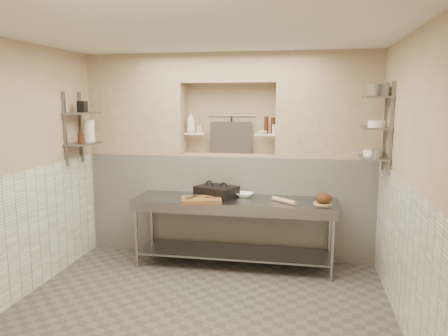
% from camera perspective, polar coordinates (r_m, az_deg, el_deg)
% --- Properties ---
extents(floor, '(4.00, 3.90, 0.10)m').
position_cam_1_polar(floor, '(4.91, -2.96, -18.00)').
color(floor, '#58534E').
rests_on(floor, ground).
extents(ceiling, '(4.00, 3.90, 0.10)m').
position_cam_1_polar(ceiling, '(4.44, -3.27, 17.71)').
color(ceiling, silver).
rests_on(ceiling, ground).
extents(wall_left, '(0.10, 3.90, 2.80)m').
position_cam_1_polar(wall_left, '(5.31, -25.13, -0.28)').
color(wall_left, tan).
rests_on(wall_left, ground).
extents(wall_right, '(0.10, 3.90, 2.80)m').
position_cam_1_polar(wall_right, '(4.44, 23.56, -1.82)').
color(wall_right, tan).
rests_on(wall_right, ground).
extents(wall_back, '(4.00, 0.10, 2.80)m').
position_cam_1_polar(wall_back, '(6.39, 1.12, 1.95)').
color(wall_back, tan).
rests_on(wall_back, ground).
extents(wall_front, '(4.00, 0.10, 2.80)m').
position_cam_1_polar(wall_front, '(2.60, -13.67, -8.51)').
color(wall_front, tan).
rests_on(wall_front, ground).
extents(backwall_lower, '(4.00, 0.40, 1.40)m').
position_cam_1_polar(backwall_lower, '(6.27, 0.73, -4.69)').
color(backwall_lower, white).
rests_on(backwall_lower, floor).
extents(alcove_sill, '(1.30, 0.40, 0.02)m').
position_cam_1_polar(alcove_sill, '(6.14, 0.74, 1.77)').
color(alcove_sill, tan).
rests_on(alcove_sill, backwall_lower).
extents(backwall_pillar_left, '(1.35, 0.40, 1.40)m').
position_cam_1_polar(backwall_pillar_left, '(6.46, -11.04, 8.09)').
color(backwall_pillar_left, tan).
rests_on(backwall_pillar_left, backwall_lower).
extents(backwall_pillar_right, '(1.35, 0.40, 1.40)m').
position_cam_1_polar(backwall_pillar_right, '(6.01, 13.42, 7.97)').
color(backwall_pillar_right, tan).
rests_on(backwall_pillar_right, backwall_lower).
extents(backwall_header, '(1.30, 0.40, 0.40)m').
position_cam_1_polar(backwall_header, '(6.11, 0.76, 12.91)').
color(backwall_header, tan).
rests_on(backwall_header, backwall_lower).
extents(wainscot_left, '(0.02, 3.90, 1.40)m').
position_cam_1_polar(wainscot_left, '(5.42, -24.13, -7.63)').
color(wainscot_left, white).
rests_on(wainscot_left, floor).
extents(wainscot_right, '(0.02, 3.90, 1.40)m').
position_cam_1_polar(wainscot_right, '(4.60, 22.28, -10.41)').
color(wainscot_right, white).
rests_on(wainscot_right, floor).
extents(alcove_shelf_left, '(0.28, 0.16, 0.02)m').
position_cam_1_polar(alcove_shelf_left, '(6.22, -3.81, 4.52)').
color(alcove_shelf_left, white).
rests_on(alcove_shelf_left, backwall_lower).
extents(alcove_shelf_right, '(0.28, 0.16, 0.02)m').
position_cam_1_polar(alcove_shelf_right, '(6.05, 5.43, 4.38)').
color(alcove_shelf_right, white).
rests_on(alcove_shelf_right, backwall_lower).
extents(utensil_rail, '(0.70, 0.02, 0.02)m').
position_cam_1_polar(utensil_rail, '(6.27, 1.02, 6.86)').
color(utensil_rail, gray).
rests_on(utensil_rail, wall_back).
extents(hanging_steel, '(0.02, 0.02, 0.30)m').
position_cam_1_polar(hanging_steel, '(6.26, 0.98, 5.30)').
color(hanging_steel, black).
rests_on(hanging_steel, utensil_rail).
extents(splash_panel, '(0.60, 0.08, 0.45)m').
position_cam_1_polar(splash_panel, '(6.22, 0.90, 3.98)').
color(splash_panel, '#383330').
rests_on(splash_panel, alcove_sill).
extents(shelf_rail_left_a, '(0.03, 0.03, 0.95)m').
position_cam_1_polar(shelf_rail_left_a, '(6.29, -18.18, 5.06)').
color(shelf_rail_left_a, slate).
rests_on(shelf_rail_left_a, wall_left).
extents(shelf_rail_left_b, '(0.03, 0.03, 0.95)m').
position_cam_1_polar(shelf_rail_left_b, '(5.94, -20.03, 4.78)').
color(shelf_rail_left_b, slate).
rests_on(shelf_rail_left_b, wall_left).
extents(wall_shelf_left_lower, '(0.30, 0.50, 0.02)m').
position_cam_1_polar(wall_shelf_left_lower, '(6.06, -17.87, 3.06)').
color(wall_shelf_left_lower, slate).
rests_on(wall_shelf_left_lower, wall_left).
extents(wall_shelf_left_upper, '(0.30, 0.50, 0.03)m').
position_cam_1_polar(wall_shelf_left_upper, '(6.04, -18.05, 6.83)').
color(wall_shelf_left_upper, slate).
rests_on(wall_shelf_left_upper, wall_left).
extents(shelf_rail_right_a, '(0.03, 0.03, 1.05)m').
position_cam_1_polar(shelf_rail_right_a, '(5.59, 20.25, 5.06)').
color(shelf_rail_right_a, slate).
rests_on(shelf_rail_right_a, wall_right).
extents(shelf_rail_right_b, '(0.03, 0.03, 1.05)m').
position_cam_1_polar(shelf_rail_right_b, '(5.20, 20.98, 4.78)').
color(shelf_rail_right_b, slate).
rests_on(shelf_rail_right_b, wall_right).
extents(wall_shelf_right_lower, '(0.30, 0.50, 0.02)m').
position_cam_1_polar(wall_shelf_right_lower, '(5.41, 19.00, 1.29)').
color(wall_shelf_right_lower, slate).
rests_on(wall_shelf_right_lower, wall_right).
extents(wall_shelf_right_mid, '(0.30, 0.50, 0.02)m').
position_cam_1_polar(wall_shelf_right_mid, '(5.38, 19.18, 4.99)').
color(wall_shelf_right_mid, slate).
rests_on(wall_shelf_right_mid, wall_right).
extents(wall_shelf_right_upper, '(0.30, 0.50, 0.03)m').
position_cam_1_polar(wall_shelf_right_upper, '(5.37, 19.37, 8.71)').
color(wall_shelf_right_upper, slate).
rests_on(wall_shelf_right_upper, wall_right).
extents(prep_table, '(2.60, 0.70, 0.90)m').
position_cam_1_polar(prep_table, '(5.72, 1.29, -6.62)').
color(prep_table, gray).
rests_on(prep_table, floor).
extents(panini_press, '(0.61, 0.54, 0.14)m').
position_cam_1_polar(panini_press, '(5.81, -0.98, -3.06)').
color(panini_press, black).
rests_on(panini_press, prep_table).
extents(cutting_board, '(0.57, 0.47, 0.04)m').
position_cam_1_polar(cutting_board, '(5.54, -2.97, -4.14)').
color(cutting_board, brown).
rests_on(cutting_board, prep_table).
extents(knife_blade, '(0.23, 0.14, 0.01)m').
position_cam_1_polar(knife_blade, '(5.56, -1.30, -3.83)').
color(knife_blade, gray).
rests_on(knife_blade, cutting_board).
extents(tongs, '(0.12, 0.26, 0.02)m').
position_cam_1_polar(tongs, '(5.54, -4.27, -3.78)').
color(tongs, gray).
rests_on(tongs, cutting_board).
extents(mixing_bowl, '(0.26, 0.26, 0.06)m').
position_cam_1_polar(mixing_bowl, '(5.79, 2.73, -3.51)').
color(mixing_bowl, white).
rests_on(mixing_bowl, prep_table).
extents(rolling_pin, '(0.32, 0.28, 0.06)m').
position_cam_1_polar(rolling_pin, '(5.50, 7.84, -4.24)').
color(rolling_pin, tan).
rests_on(rolling_pin, prep_table).
extents(bread_board, '(0.24, 0.24, 0.01)m').
position_cam_1_polar(bread_board, '(5.53, 12.81, -4.54)').
color(bread_board, tan).
rests_on(bread_board, prep_table).
extents(bread_loaf, '(0.21, 0.21, 0.12)m').
position_cam_1_polar(bread_loaf, '(5.51, 12.84, -3.85)').
color(bread_loaf, '#4C2D19').
rests_on(bread_loaf, bread_board).
extents(bottle_soap, '(0.13, 0.13, 0.30)m').
position_cam_1_polar(bottle_soap, '(6.18, -4.34, 6.00)').
color(bottle_soap, white).
rests_on(bottle_soap, alcove_shelf_left).
extents(jar_alcove, '(0.07, 0.07, 0.11)m').
position_cam_1_polar(jar_alcove, '(6.23, -3.19, 5.15)').
color(jar_alcove, tan).
rests_on(jar_alcove, alcove_shelf_left).
extents(bowl_alcove, '(0.15, 0.15, 0.04)m').
position_cam_1_polar(bowl_alcove, '(6.03, 5.02, 4.70)').
color(bowl_alcove, white).
rests_on(bowl_alcove, alcove_shelf_right).
extents(condiment_a, '(0.06, 0.06, 0.22)m').
position_cam_1_polar(condiment_a, '(6.04, 6.42, 5.54)').
color(condiment_a, '#3B1A10').
rests_on(condiment_a, alcove_shelf_right).
extents(condiment_b, '(0.06, 0.06, 0.24)m').
position_cam_1_polar(condiment_b, '(6.07, 5.54, 5.63)').
color(condiment_b, '#3B1A10').
rests_on(condiment_b, alcove_shelf_right).
extents(condiment_c, '(0.07, 0.07, 0.13)m').
position_cam_1_polar(condiment_c, '(6.04, 6.51, 5.08)').
color(condiment_c, white).
rests_on(condiment_c, alcove_shelf_right).
extents(jug_left, '(0.15, 0.15, 0.29)m').
position_cam_1_polar(jug_left, '(6.20, -17.21, 4.68)').
color(jug_left, white).
rests_on(jug_left, wall_shelf_left_lower).
extents(jar_left, '(0.09, 0.09, 0.13)m').
position_cam_1_polar(jar_left, '(6.01, -18.16, 3.73)').
color(jar_left, '#3B1A10').
rests_on(jar_left, wall_shelf_left_lower).
extents(box_left_upper, '(0.11, 0.11, 0.14)m').
position_cam_1_polar(box_left_upper, '(6.05, -18.02, 7.64)').
color(box_left_upper, black).
rests_on(box_left_upper, wall_shelf_left_upper).
extents(bowl_right, '(0.22, 0.22, 0.07)m').
position_cam_1_polar(bowl_right, '(5.52, 18.85, 1.91)').
color(bowl_right, white).
rests_on(bowl_right, wall_shelf_right_lower).
extents(canister_right, '(0.10, 0.10, 0.10)m').
position_cam_1_polar(canister_right, '(5.23, 19.30, 1.75)').
color(canister_right, gray).
rests_on(canister_right, wall_shelf_right_lower).
extents(bowl_right_mid, '(0.20, 0.20, 0.07)m').
position_cam_1_polar(bowl_right_mid, '(5.30, 19.33, 5.46)').
color(bowl_right_mid, white).
rests_on(bowl_right_mid, wall_shelf_right_mid).
extents(basket_right, '(0.23, 0.26, 0.14)m').
position_cam_1_polar(basket_right, '(5.42, 19.33, 9.57)').
color(basket_right, gray).
rests_on(basket_right, wall_shelf_right_upper).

